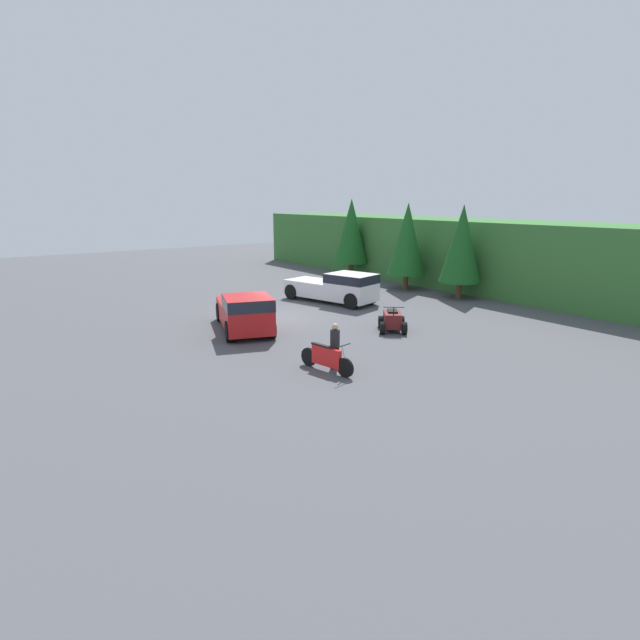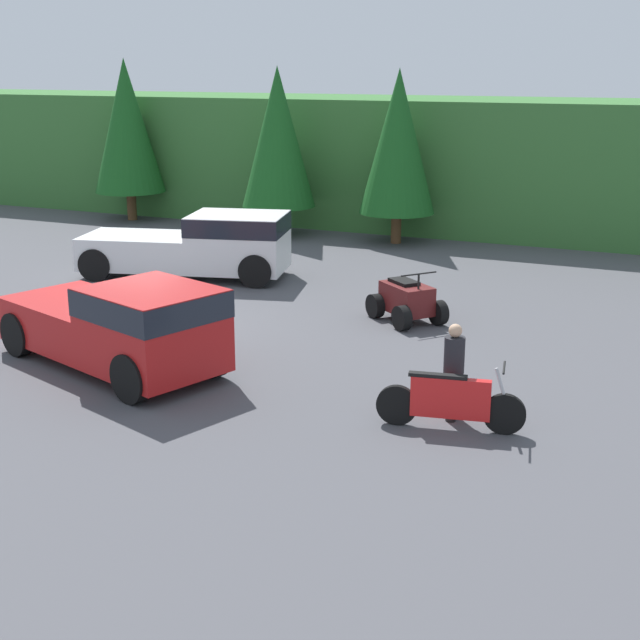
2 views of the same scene
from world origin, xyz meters
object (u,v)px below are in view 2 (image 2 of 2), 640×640
Objects in this scene: pickup_truck_second at (203,243)px; rider_person at (454,368)px; pickup_truck_red at (124,324)px; dirt_bike at (450,402)px; quad_atv at (407,301)px.

pickup_truck_second is 11.82m from rider_person.
pickup_truck_second is at bearing 129.14° from pickup_truck_red.
pickup_truck_second is 12.18m from dirt_bike.
dirt_bike is 6.44m from quad_atv.
pickup_truck_red is 6.84m from quad_atv.
quad_atv reaches higher than dirt_bike.
quad_atv is at bearing -30.48° from pickup_truck_second.
quad_atv is 1.27× the size of rider_person.
pickup_truck_second is 2.86× the size of quad_atv.
quad_atv is (6.65, -1.95, -0.49)m from pickup_truck_second.
pickup_truck_second is (-2.73, 7.54, 0.00)m from pickup_truck_red.
dirt_bike is (6.60, -0.26, -0.49)m from pickup_truck_red.
dirt_bike is at bearing 16.91° from pickup_truck_red.
pickup_truck_red is at bearing -85.72° from quad_atv.
pickup_truck_red is 2.59× the size of quad_atv.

